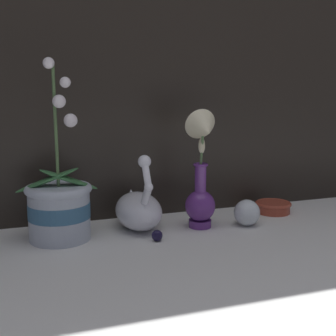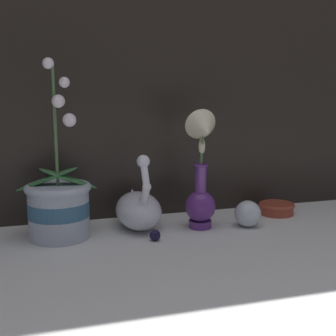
{
  "view_description": "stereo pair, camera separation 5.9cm",
  "coord_description": "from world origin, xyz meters",
  "px_view_note": "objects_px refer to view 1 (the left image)",
  "views": [
    {
      "loc": [
        -0.44,
        -1.04,
        0.4
      ],
      "look_at": [
        -0.04,
        0.14,
        0.17
      ],
      "focal_mm": 50.0,
      "sensor_mm": 36.0,
      "label": 1
    },
    {
      "loc": [
        -0.39,
        -1.06,
        0.4
      ],
      "look_at": [
        -0.04,
        0.14,
        0.17
      ],
      "focal_mm": 50.0,
      "sensor_mm": 36.0,
      "label": 2
    }
  ],
  "objects_px": {
    "blue_vase": "(202,176)",
    "orchid_potted_plant": "(59,206)",
    "glass_sphere": "(247,213)",
    "amber_dish": "(273,206)",
    "swan_figurine": "(138,209)"
  },
  "relations": [
    {
      "from": "blue_vase",
      "to": "orchid_potted_plant",
      "type": "bearing_deg",
      "value": 175.27
    },
    {
      "from": "glass_sphere",
      "to": "amber_dish",
      "type": "height_order",
      "value": "glass_sphere"
    },
    {
      "from": "blue_vase",
      "to": "amber_dish",
      "type": "distance_m",
      "value": 0.31
    },
    {
      "from": "glass_sphere",
      "to": "orchid_potted_plant",
      "type": "bearing_deg",
      "value": 174.11
    },
    {
      "from": "swan_figurine",
      "to": "blue_vase",
      "type": "distance_m",
      "value": 0.2
    },
    {
      "from": "swan_figurine",
      "to": "glass_sphere",
      "type": "relative_size",
      "value": 2.98
    },
    {
      "from": "orchid_potted_plant",
      "to": "swan_figurine",
      "type": "relative_size",
      "value": 2.08
    },
    {
      "from": "blue_vase",
      "to": "glass_sphere",
      "type": "bearing_deg",
      "value": -9.23
    },
    {
      "from": "orchid_potted_plant",
      "to": "amber_dish",
      "type": "distance_m",
      "value": 0.65
    },
    {
      "from": "orchid_potted_plant",
      "to": "glass_sphere",
      "type": "xyz_separation_m",
      "value": [
        0.51,
        -0.05,
        -0.05
      ]
    },
    {
      "from": "swan_figurine",
      "to": "amber_dish",
      "type": "xyz_separation_m",
      "value": [
        0.44,
        0.02,
        -0.04
      ]
    },
    {
      "from": "orchid_potted_plant",
      "to": "blue_vase",
      "type": "bearing_deg",
      "value": -4.73
    },
    {
      "from": "orchid_potted_plant",
      "to": "amber_dish",
      "type": "height_order",
      "value": "orchid_potted_plant"
    },
    {
      "from": "orchid_potted_plant",
      "to": "amber_dish",
      "type": "relative_size",
      "value": 4.13
    },
    {
      "from": "swan_figurine",
      "to": "glass_sphere",
      "type": "height_order",
      "value": "swan_figurine"
    }
  ]
}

